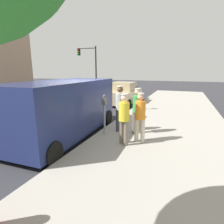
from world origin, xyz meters
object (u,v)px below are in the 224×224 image
at_px(pedestrian_in_gray, 120,105).
at_px(traffic_light_corner, 89,62).
at_px(pedestrian_in_green, 137,108).
at_px(pedestrian_in_yellow, 124,116).
at_px(parked_van, 65,107).
at_px(parked_sedan_ahead, 124,94).
at_px(parking_meter_near, 104,108).
at_px(pedestrian_in_orange, 140,114).
at_px(parking_meter_far, 136,93).

height_order(pedestrian_in_gray, traffic_light_corner, traffic_light_corner).
bearing_deg(pedestrian_in_green, traffic_light_corner, 124.93).
xyz_separation_m(pedestrian_in_yellow, parked_van, (-2.46, 0.28, 0.05)).
relative_size(parked_van, parked_sedan_ahead, 1.19).
xyz_separation_m(parked_sedan_ahead, traffic_light_corner, (-6.16, 5.89, 2.77)).
bearing_deg(parking_meter_near, pedestrian_in_green, 28.96).
bearing_deg(parked_van, parked_sedan_ahead, 91.22).
distance_m(pedestrian_in_gray, pedestrian_in_yellow, 1.36).
relative_size(pedestrian_in_gray, traffic_light_corner, 0.35).
xyz_separation_m(pedestrian_in_orange, parked_sedan_ahead, (-3.06, 7.68, -0.35)).
relative_size(pedestrian_in_green, parked_van, 0.33).
bearing_deg(pedestrian_in_green, parking_meter_near, -151.04).
bearing_deg(parked_sedan_ahead, parked_van, -88.78).
bearing_deg(pedestrian_in_gray, pedestrian_in_green, -0.88).
relative_size(parking_meter_far, pedestrian_in_orange, 0.91).
xyz_separation_m(parking_meter_far, parked_van, (-1.50, -5.15, -0.03)).
height_order(parked_van, parked_sedan_ahead, parked_van).
bearing_deg(pedestrian_in_yellow, parked_sedan_ahead, 107.97).
height_order(parked_van, traffic_light_corner, traffic_light_corner).
height_order(pedestrian_in_gray, pedestrian_in_green, pedestrian_in_gray).
distance_m(parking_meter_far, pedestrian_in_orange, 5.20).
relative_size(pedestrian_in_yellow, traffic_light_corner, 0.32).
height_order(pedestrian_in_gray, parked_sedan_ahead, pedestrian_in_gray).
height_order(pedestrian_in_gray, parked_van, parked_van).
bearing_deg(pedestrian_in_orange, pedestrian_in_green, 110.63).
height_order(pedestrian_in_green, parked_sedan_ahead, pedestrian_in_green).
relative_size(pedestrian_in_gray, pedestrian_in_green, 1.04).
bearing_deg(parking_meter_far, pedestrian_in_orange, -74.51).
xyz_separation_m(parking_meter_near, pedestrian_in_green, (1.09, 0.60, -0.04)).
height_order(pedestrian_in_yellow, parked_van, parked_van).
xyz_separation_m(pedestrian_in_green, parked_van, (-2.59, -0.94, 0.01)).
xyz_separation_m(parked_van, parked_sedan_ahead, (-0.17, 7.82, -0.41)).
xyz_separation_m(parking_meter_far, parked_sedan_ahead, (-1.67, 2.67, -0.43)).
distance_m(parking_meter_near, parked_sedan_ahead, 7.67).
xyz_separation_m(parked_van, traffic_light_corner, (-6.33, 13.70, 2.36)).
bearing_deg(pedestrian_in_gray, parking_meter_far, 95.36).
relative_size(pedestrian_in_gray, parked_sedan_ahead, 0.41).
bearing_deg(parking_meter_far, pedestrian_in_green, -75.53).
bearing_deg(parked_sedan_ahead, pedestrian_in_yellow, -72.03).
xyz_separation_m(pedestrian_in_gray, pedestrian_in_green, (0.69, -0.01, -0.05)).
relative_size(parking_meter_near, traffic_light_corner, 0.29).
xyz_separation_m(pedestrian_in_orange, pedestrian_in_gray, (-1.00, 0.82, 0.09)).
bearing_deg(pedestrian_in_gray, parking_meter_near, -122.78).
bearing_deg(pedestrian_in_green, pedestrian_in_orange, -69.37).
xyz_separation_m(parking_meter_near, traffic_light_corner, (-7.83, 13.36, 2.34)).
height_order(pedestrian_in_yellow, traffic_light_corner, traffic_light_corner).
bearing_deg(parked_sedan_ahead, pedestrian_in_orange, -68.31).
xyz_separation_m(pedestrian_in_gray, pedestrian_in_yellow, (0.57, -1.23, -0.09)).
relative_size(parking_meter_far, parked_sedan_ahead, 0.34).
bearing_deg(pedestrian_in_orange, parking_meter_far, 105.49).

